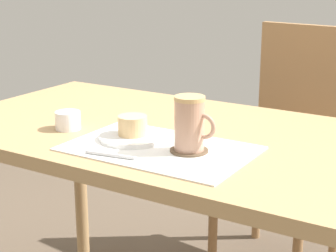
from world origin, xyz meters
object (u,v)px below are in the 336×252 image
at_px(coffee_mug, 190,123).
at_px(pastry_plate, 133,137).
at_px(sugar_bowl, 68,120).
at_px(dining_table, 178,158).
at_px(pastry, 133,125).
at_px(wooden_chair, 289,140).

bearing_deg(coffee_mug, pastry_plate, 176.84).
bearing_deg(sugar_bowl, pastry_plate, 2.08).
distance_m(dining_table, pastry, 0.19).
distance_m(pastry, sugar_bowl, 0.21).
relative_size(dining_table, coffee_mug, 10.33).
xyz_separation_m(dining_table, coffee_mug, (0.12, -0.15, 0.15)).
distance_m(dining_table, pastry_plate, 0.17).
relative_size(pastry, sugar_bowl, 1.08).
height_order(dining_table, coffee_mug, coffee_mug).
bearing_deg(pastry_plate, dining_table, 67.62).
height_order(pastry_plate, coffee_mug, coffee_mug).
bearing_deg(dining_table, wooden_chair, 85.31).
relative_size(dining_table, sugar_bowl, 19.54).
bearing_deg(wooden_chair, pastry, 88.56).
bearing_deg(wooden_chair, dining_table, 91.41).
xyz_separation_m(dining_table, pastry, (-0.06, -0.14, 0.12)).
distance_m(dining_table, wooden_chair, 0.77).
relative_size(wooden_chair, sugar_bowl, 13.56).
relative_size(wooden_chair, coffee_mug, 7.17).
bearing_deg(dining_table, coffee_mug, -50.60).
distance_m(wooden_chair, pastry, 0.93).
relative_size(pastry, coffee_mug, 0.57).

